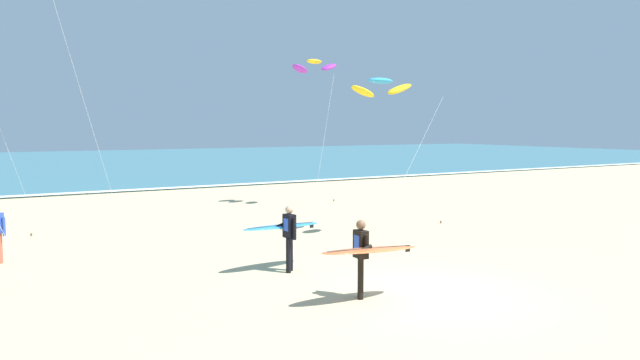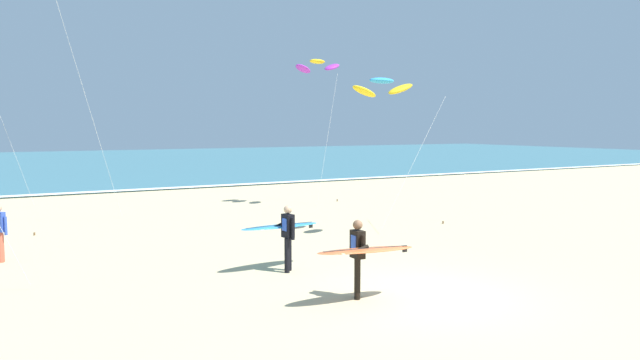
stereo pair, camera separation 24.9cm
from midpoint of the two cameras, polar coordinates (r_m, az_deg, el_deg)
The scene contains 7 objects.
ground_plane at distance 13.28m, azimuth 9.97°, elevation -10.99°, with size 160.00×160.00×0.00m, color #CCB789.
ocean_water at distance 64.59m, azimuth -22.75°, elevation 1.57°, with size 160.00×60.00×0.08m, color teal.
shoreline_foam at distance 35.42m, azimuth -16.49°, elevation -0.84°, with size 160.00×0.87×0.01m, color white.
surfer_lead at distance 12.53m, azimuth 3.85°, elevation -6.98°, with size 2.34×0.92×1.71m.
surfer_trailing at distance 15.08m, azimuth -3.84°, elevation -4.89°, with size 2.34×1.03×1.71m.
kite_arc_cobalt_mid at distance 20.11m, azimuth 5.56°, elevation 8.96°, with size 4.09×2.36×5.33m.
kite_arc_golden_far at distance 27.33m, azimuth -0.83°, elevation 11.02°, with size 2.64×2.32×6.76m.
Camera 1 is at (-8.37, -9.67, 3.69)m, focal length 32.91 mm.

